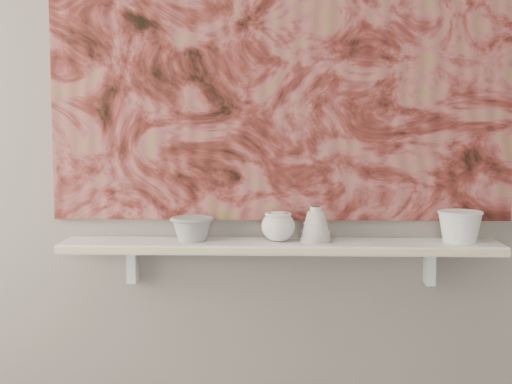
{
  "coord_description": "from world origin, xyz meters",
  "views": [
    {
      "loc": [
        0.0,
        -0.75,
        1.3
      ],
      "look_at": [
        -0.08,
        1.49,
        1.09
      ],
      "focal_mm": 50.0,
      "sensor_mm": 36.0,
      "label": 1
    }
  ],
  "objects_px": {
    "painting": "(281,51)",
    "bowl_white": "(460,226)",
    "cup_cream": "(278,226)",
    "shelf": "(280,246)",
    "bell_vessel": "(316,224)",
    "bowl_grey": "(192,229)"
  },
  "relations": [
    {
      "from": "cup_cream",
      "to": "bell_vessel",
      "type": "height_order",
      "value": "bell_vessel"
    },
    {
      "from": "painting",
      "to": "bowl_grey",
      "type": "relative_size",
      "value": 10.73
    },
    {
      "from": "shelf",
      "to": "bowl_white",
      "type": "relative_size",
      "value": 9.87
    },
    {
      "from": "painting",
      "to": "bell_vessel",
      "type": "relative_size",
      "value": 13.28
    },
    {
      "from": "bowl_grey",
      "to": "bowl_white",
      "type": "relative_size",
      "value": 0.99
    },
    {
      "from": "cup_cream",
      "to": "bell_vessel",
      "type": "relative_size",
      "value": 0.94
    },
    {
      "from": "painting",
      "to": "bell_vessel",
      "type": "xyz_separation_m",
      "value": [
        0.11,
        -0.08,
        -0.55
      ]
    },
    {
      "from": "cup_cream",
      "to": "bowl_white",
      "type": "distance_m",
      "value": 0.58
    },
    {
      "from": "bowl_grey",
      "to": "painting",
      "type": "bearing_deg",
      "value": 15.95
    },
    {
      "from": "painting",
      "to": "cup_cream",
      "type": "relative_size",
      "value": 14.07
    },
    {
      "from": "shelf",
      "to": "bowl_grey",
      "type": "bearing_deg",
      "value": 180.0
    },
    {
      "from": "shelf",
      "to": "painting",
      "type": "xyz_separation_m",
      "value": [
        0.0,
        0.08,
        0.62
      ]
    },
    {
      "from": "painting",
      "to": "shelf",
      "type": "bearing_deg",
      "value": -90.0
    },
    {
      "from": "bowl_white",
      "to": "bell_vessel",
      "type": "bearing_deg",
      "value": 180.0
    },
    {
      "from": "bell_vessel",
      "to": "painting",
      "type": "bearing_deg",
      "value": 144.7
    },
    {
      "from": "cup_cream",
      "to": "bowl_grey",
      "type": "bearing_deg",
      "value": 180.0
    },
    {
      "from": "shelf",
      "to": "bowl_grey",
      "type": "relative_size",
      "value": 10.01
    },
    {
      "from": "painting",
      "to": "bowl_white",
      "type": "xyz_separation_m",
      "value": [
        0.57,
        -0.08,
        -0.56
      ]
    },
    {
      "from": "painting",
      "to": "bowl_white",
      "type": "distance_m",
      "value": 0.8
    },
    {
      "from": "painting",
      "to": "cup_cream",
      "type": "distance_m",
      "value": 0.57
    },
    {
      "from": "shelf",
      "to": "cup_cream",
      "type": "relative_size",
      "value": 13.13
    },
    {
      "from": "bowl_grey",
      "to": "bowl_white",
      "type": "distance_m",
      "value": 0.85
    }
  ]
}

